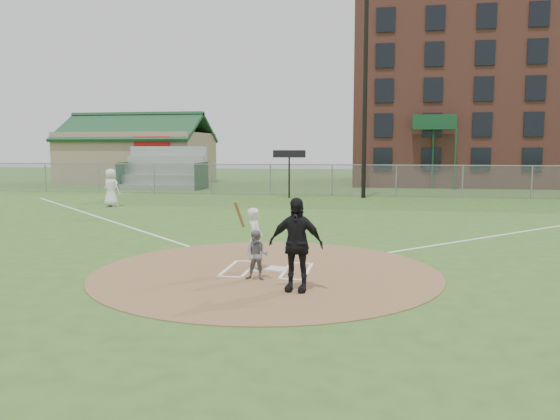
% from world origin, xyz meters
% --- Properties ---
extents(ground, '(140.00, 140.00, 0.00)m').
position_xyz_m(ground, '(0.00, 0.00, 0.00)').
color(ground, '#345C1F').
rests_on(ground, ground).
extents(dirt_circle, '(8.40, 8.40, 0.02)m').
position_xyz_m(dirt_circle, '(0.00, 0.00, 0.01)').
color(dirt_circle, olive).
rests_on(dirt_circle, ground).
extents(home_plate, '(0.59, 0.59, 0.03)m').
position_xyz_m(home_plate, '(0.21, 0.21, 0.04)').
color(home_plate, silver).
rests_on(home_plate, dirt_circle).
extents(foul_line_first, '(17.04, 17.04, 0.01)m').
position_xyz_m(foul_line_first, '(9.00, 9.00, 0.01)').
color(foul_line_first, white).
rests_on(foul_line_first, ground).
extents(foul_line_third, '(17.04, 17.04, 0.01)m').
position_xyz_m(foul_line_third, '(-9.00, 9.00, 0.01)').
color(foul_line_third, white).
rests_on(foul_line_third, ground).
extents(catcher, '(0.56, 0.45, 1.13)m').
position_xyz_m(catcher, '(-0.04, -0.91, 0.59)').
color(catcher, slate).
rests_on(catcher, dirt_circle).
extents(umpire, '(1.20, 0.61, 1.97)m').
position_xyz_m(umpire, '(0.96, -1.72, 1.01)').
color(umpire, black).
rests_on(umpire, dirt_circle).
extents(ondeck_player, '(1.09, 0.84, 1.97)m').
position_xyz_m(ondeck_player, '(-10.87, 13.61, 0.99)').
color(ondeck_player, white).
rests_on(ondeck_player, ground).
extents(batters_boxes, '(2.08, 1.88, 0.01)m').
position_xyz_m(batters_boxes, '(0.00, 0.15, 0.03)').
color(batters_boxes, white).
rests_on(batters_boxes, dirt_circle).
extents(batter_at_plate, '(0.57, 0.99, 1.78)m').
position_xyz_m(batter_at_plate, '(-0.28, 0.01, 0.80)').
color(batter_at_plate, silver).
rests_on(batter_at_plate, dirt_circle).
extents(outfield_fence, '(56.08, 0.08, 2.03)m').
position_xyz_m(outfield_fence, '(0.00, 22.00, 1.02)').
color(outfield_fence, slate).
rests_on(outfield_fence, ground).
extents(bleachers, '(6.08, 3.20, 3.20)m').
position_xyz_m(bleachers, '(-13.00, 26.20, 1.59)').
color(bleachers, '#B7BABF').
rests_on(bleachers, ground).
extents(clubhouse, '(12.20, 8.71, 6.23)m').
position_xyz_m(clubhouse, '(-18.00, 32.99, 2.39)').
color(clubhouse, tan).
rests_on(clubhouse, ground).
extents(brick_warehouse, '(30.00, 17.17, 15.00)m').
position_xyz_m(brick_warehouse, '(16.00, 37.96, 7.50)').
color(brick_warehouse, brown).
rests_on(brick_warehouse, ground).
extents(light_pole, '(1.20, 0.30, 12.22)m').
position_xyz_m(light_pole, '(2.00, 21.00, 6.61)').
color(light_pole, black).
rests_on(light_pole, ground).
extents(scoreboard_sign, '(2.00, 0.10, 2.93)m').
position_xyz_m(scoreboard_sign, '(-2.50, 20.20, 2.39)').
color(scoreboard_sign, black).
rests_on(scoreboard_sign, ground).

